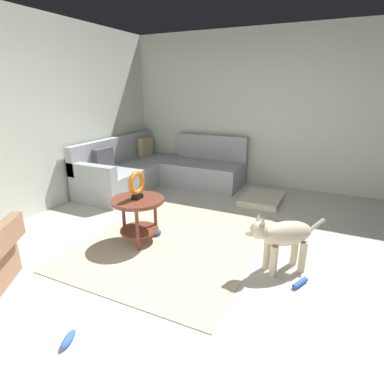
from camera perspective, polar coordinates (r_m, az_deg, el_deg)
The scene contains 12 objects.
ground_plane at distance 3.36m, azimuth 6.14°, elevation -13.46°, with size 6.00×6.00×0.10m, color beige.
wall_back at distance 4.71m, azimuth -30.04°, elevation 11.64°, with size 6.00×0.12×2.70m, color silver.
wall_right at distance 5.72m, azimuth 16.85°, elevation 14.16°, with size 0.12×6.00×2.70m, color silver.
area_rug at distance 3.70m, azimuth -3.44°, elevation -9.18°, with size 2.30×1.90×0.01m, color #BCAD93.
sectional_couch at distance 5.71m, azimuth -6.32°, elevation 3.99°, with size 2.20×2.25×0.88m.
side_table at distance 3.59m, azimuth -9.91°, elevation -3.05°, with size 0.60×0.60×0.54m.
torus_sculpture at distance 3.49m, azimuth -10.18°, elevation 1.43°, with size 0.28×0.08×0.33m.
dog_bed_mat at distance 5.07m, azimuth 12.83°, elevation -1.17°, with size 0.80×0.60×0.09m, color beige.
dog at distance 3.12m, azimuth 16.41°, elevation -7.87°, with size 0.59×0.68×0.63m.
dog_toy_ball at distance 3.84m, azimuth -6.42°, elevation -7.43°, with size 0.09×0.09×0.09m, color blue.
dog_toy_rope at distance 3.13m, azimuth 19.35°, elevation -15.59°, with size 0.05×0.05×0.19m, color blue.
dog_toy_bone at distance 2.60m, azimuth -21.91°, elevation -23.96°, with size 0.18×0.06×0.06m, color blue.
Camera 1 is at (-2.70, -0.89, 1.74)m, focal length 28.84 mm.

